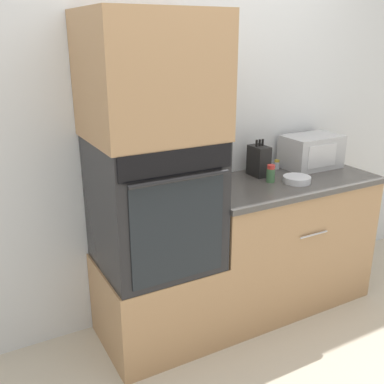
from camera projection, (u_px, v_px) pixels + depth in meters
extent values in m
plane|color=beige|center=(228.00, 347.00, 2.76)|extent=(12.00, 12.00, 0.00)
cube|color=silver|center=(180.00, 129.00, 2.87)|extent=(8.00, 0.05, 2.50)
cube|color=#A87F56|center=(157.00, 301.00, 2.77)|extent=(0.67, 0.60, 0.54)
cube|color=black|center=(154.00, 203.00, 2.55)|extent=(0.65, 0.59, 0.75)
cube|color=black|center=(178.00, 162.00, 2.20)|extent=(0.62, 0.01, 0.13)
cube|color=#3FBFF2|center=(178.00, 162.00, 2.20)|extent=(0.09, 0.00, 0.03)
cube|color=black|center=(178.00, 231.00, 2.32)|extent=(0.53, 0.01, 0.57)
cylinder|color=black|center=(181.00, 179.00, 2.20)|extent=(0.55, 0.02, 0.02)
cube|color=#A87F56|center=(151.00, 76.00, 2.32)|extent=(0.67, 0.60, 0.65)
cube|color=#A87F56|center=(280.00, 243.00, 3.14)|extent=(1.22, 0.60, 0.88)
cube|color=#474442|center=(284.00, 181.00, 2.99)|extent=(1.24, 0.63, 0.03)
cylinder|color=#B7B7BC|center=(314.00, 235.00, 2.82)|extent=(0.22, 0.01, 0.01)
cube|color=#B2B5BA|center=(311.00, 151.00, 3.22)|extent=(0.41, 0.27, 0.23)
cube|color=silver|center=(322.00, 156.00, 3.09)|extent=(0.25, 0.01, 0.16)
cube|color=black|center=(259.00, 161.00, 3.03)|extent=(0.10, 0.15, 0.20)
cylinder|color=black|center=(257.00, 143.00, 2.97)|extent=(0.02, 0.02, 0.04)
cylinder|color=black|center=(260.00, 143.00, 2.98)|extent=(0.02, 0.02, 0.04)
cylinder|color=black|center=(263.00, 142.00, 3.00)|extent=(0.02, 0.02, 0.04)
cylinder|color=silver|center=(297.00, 179.00, 2.91)|extent=(0.18, 0.18, 0.04)
cylinder|color=silver|center=(202.00, 177.00, 2.92)|extent=(0.05, 0.05, 0.06)
cylinder|color=#B7B7BC|center=(202.00, 172.00, 2.91)|extent=(0.05, 0.05, 0.02)
cylinder|color=silver|center=(277.00, 165.00, 3.20)|extent=(0.04, 0.04, 0.05)
cylinder|color=gold|center=(277.00, 161.00, 3.19)|extent=(0.04, 0.04, 0.01)
cylinder|color=#427047|center=(271.00, 175.00, 2.91)|extent=(0.05, 0.05, 0.09)
cylinder|color=red|center=(271.00, 167.00, 2.89)|extent=(0.05, 0.05, 0.03)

